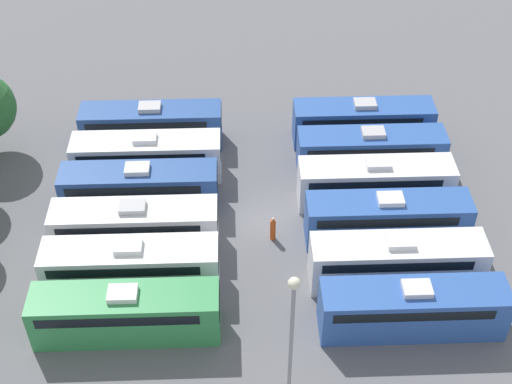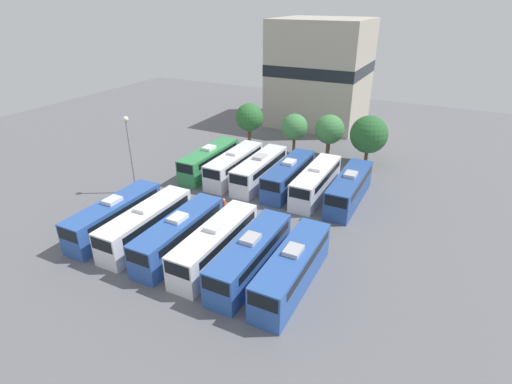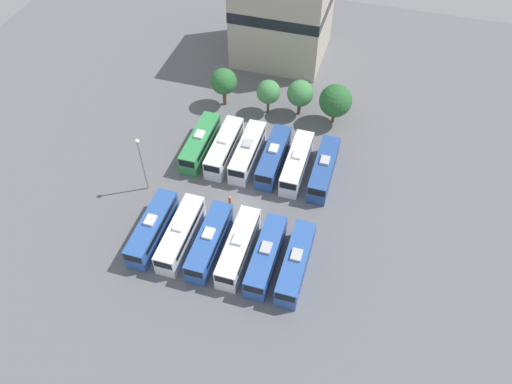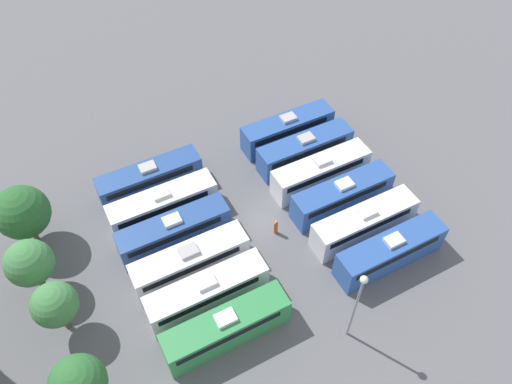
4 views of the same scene
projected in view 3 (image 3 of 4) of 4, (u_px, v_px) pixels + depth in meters
The scene contains 20 objects.
ground_plane at pixel (243, 205), 65.39m from camera, with size 115.06×115.06×0.00m, color slate.
bus_0 at pixel (152, 228), 60.76m from camera, with size 2.55×10.41×3.44m.
bus_1 at pixel (181, 233), 60.21m from camera, with size 2.55×10.41×3.44m.
bus_2 at pixel (210, 241), 59.46m from camera, with size 2.55×10.41×3.44m.
bus_3 at pixel (239, 247), 58.90m from camera, with size 2.55×10.41×3.44m.
bus_4 at pixel (266, 255), 58.11m from camera, with size 2.55×10.41×3.44m.
bus_5 at pixel (296, 262), 57.46m from camera, with size 2.55×10.41×3.44m.
bus_6 at pixel (200, 142), 70.84m from camera, with size 2.55×10.41×3.44m.
bus_7 at pixel (224, 147), 70.20m from camera, with size 2.55×10.41×3.44m.
bus_8 at pixel (248, 151), 69.61m from camera, with size 2.55×10.41×3.44m.
bus_9 at pixel (273, 157), 68.94m from camera, with size 2.55×10.41×3.44m.
bus_10 at pixel (297, 163), 68.17m from camera, with size 2.55×10.41×3.44m.
bus_11 at pixel (324, 168), 67.43m from camera, with size 2.55×10.41×3.44m.
worker_person at pixel (230, 201), 64.67m from camera, with size 0.36×0.36×1.81m.
light_pole at pixel (141, 157), 62.90m from camera, with size 0.60×0.60×8.89m.
tree_0 at pixel (224, 82), 75.96m from camera, with size 4.03×4.03×6.38m.
tree_1 at pixel (268, 92), 75.06m from camera, with size 3.64×3.64×5.67m.
tree_2 at pixel (300, 93), 74.76m from camera, with size 3.99×3.99×5.89m.
tree_3 at pixel (336, 101), 73.20m from camera, with size 4.86×4.86×6.56m.
depot_building at pixel (283, 8), 82.22m from camera, with size 14.93×14.04×17.05m.
Camera 3 is at (13.50, -39.75, 50.19)m, focal length 35.00 mm.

